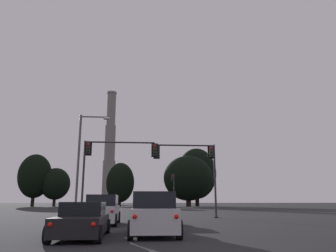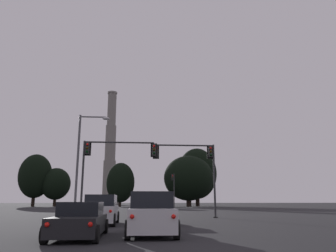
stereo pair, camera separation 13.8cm
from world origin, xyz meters
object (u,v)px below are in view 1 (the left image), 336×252
Objects in this scene: suv_center_lane_second at (153,214)px; traffic_light_far_right at (173,186)px; smokestack at (109,159)px; suv_left_lane_front at (102,210)px; traffic_light_overhead_right at (195,161)px; street_lamp at (83,155)px; traffic_light_overhead_left at (109,158)px; sedan_center_lane_front at (158,214)px; sedan_left_lane_second at (83,221)px.

traffic_light_far_right is (5.77, 48.93, 3.46)m from suv_center_lane_second.
smokestack is at bearing 105.32° from traffic_light_far_right.
traffic_light_overhead_right is at bearing 46.48° from suv_left_lane_front.
street_lamp reaches higher than traffic_light_overhead_right.
traffic_light_overhead_left reaches higher than suv_left_lane_front.
street_lamp reaches higher than sedan_center_lane_front.
suv_center_lane_second is at bearing -66.78° from suv_left_lane_front.
suv_left_lane_front is 8.32m from traffic_light_overhead_left.
traffic_light_overhead_left is (-0.43, 7.14, 4.25)m from suv_left_lane_front.
sedan_center_lane_front is 0.52× the size of street_lamp.
sedan_center_lane_front is at bearing 63.39° from sedan_left_lane_second.
traffic_light_far_right is at bearing 87.67° from traffic_light_overhead_right.
smokestack reaches higher than sedan_center_lane_front.
suv_left_lane_front is at bearing 173.28° from sedan_center_lane_front.
traffic_light_far_right is 36.20m from traffic_light_overhead_left.
street_lamp reaches higher than suv_center_lane_second.
suv_center_lane_second is 0.73× the size of traffic_light_far_right.
traffic_light_far_right reaches higher than sedan_center_lane_front.
suv_center_lane_second is 15.91m from traffic_light_overhead_right.
traffic_light_overhead_left reaches higher than traffic_light_overhead_right.
traffic_light_far_right is (8.71, 49.89, 3.69)m from sedan_left_lane_second.
sedan_left_lane_second is 17.84m from traffic_light_overhead_right.
sedan_center_lane_front is at bearing -114.54° from traffic_light_overhead_right.
smokestack is at bearing 96.44° from suv_center_lane_second.
street_lamp is at bearing -178.90° from traffic_light_overhead_left.
traffic_light_overhead_left is at bearing 118.60° from sedan_center_lane_front.
traffic_light_overhead_right is 0.99× the size of traffic_light_overhead_left.
traffic_light_far_right is 1.00× the size of traffic_light_overhead_left.
smokestack is at bearing 95.42° from traffic_light_overhead_left.
sedan_left_lane_second is 1.00× the size of sedan_center_lane_front.
traffic_light_far_right is 73.77m from smokestack.
smokestack reaches higher than street_lamp.
sedan_center_lane_front is (0.54, 6.30, -0.23)m from suv_center_lane_second.
traffic_light_overhead_right is at bearing 66.54° from sedan_center_lane_front.
smokestack is (-19.14, 69.86, 13.99)m from traffic_light_far_right.
street_lamp is (-2.72, 14.84, 4.78)m from sedan_left_lane_second.
traffic_light_far_right is 1.01× the size of traffic_light_overhead_right.
traffic_light_overhead_right is at bearing -92.33° from traffic_light_far_right.
smokestack reaches higher than sedan_left_lane_second.
sedan_left_lane_second is 15.55m from traffic_light_overhead_left.
traffic_light_far_right reaches higher than traffic_light_overhead_right.
traffic_light_overhead_right is at bearing 73.43° from suv_center_lane_second.
sedan_center_lane_front is at bearing -50.71° from street_lamp.
traffic_light_far_right is (8.76, 42.14, 3.46)m from suv_left_lane_front.
traffic_light_overhead_left reaches higher than sedan_left_lane_second.
traffic_light_overhead_right is at bearing -80.32° from smokestack.
smokestack reaches higher than traffic_light_overhead_left.
traffic_light_far_right is (5.23, 42.63, 3.69)m from sedan_center_lane_front.
suv_left_lane_front is (-3.54, 0.48, 0.23)m from sedan_center_lane_front.
sedan_center_lane_front is at bearing 85.09° from suv_center_lane_second.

